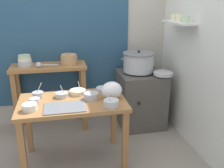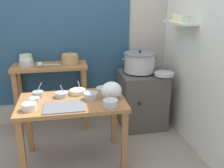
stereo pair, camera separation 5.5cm
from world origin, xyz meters
TOP-DOWN VIEW (x-y plane):
  - ground_plane at (0.00, 0.00)m, footprint 9.00×9.00m
  - wall_back at (0.08, 1.10)m, footprint 4.40×0.12m
  - wall_right at (1.40, 0.20)m, footprint 0.30×3.20m
  - prep_table at (-0.06, 0.00)m, footprint 1.10×0.66m
  - back_shelf_table at (-0.31, 0.83)m, footprint 0.96×0.40m
  - stove_block at (0.91, 0.70)m, footprint 0.60×0.61m
  - steamer_pot at (0.87, 0.72)m, footprint 0.48×0.43m
  - clay_pot at (-0.04, 0.83)m, footprint 0.22×0.22m
  - bowl_stack_enamel at (-0.60, 0.84)m, footprint 0.18×0.18m
  - ladle at (-0.41, 0.74)m, footprint 0.28×0.08m
  - serving_tray at (-0.14, -0.17)m, footprint 0.40×0.28m
  - plastic_bag at (0.35, -0.03)m, footprint 0.22×0.18m
  - wide_pan at (1.13, 0.49)m, footprint 0.25×0.25m
  - prep_bowl_0 at (-0.47, -0.16)m, footprint 0.14×0.14m
  - prep_bowl_1 at (0.30, 0.20)m, footprint 0.17×0.17m
  - prep_bowl_2 at (-0.44, 0.03)m, footprint 0.11×0.11m
  - prep_bowl_3 at (0.13, 0.01)m, footprint 0.15×0.15m
  - prep_bowl_4 at (0.01, 0.19)m, footprint 0.18×0.18m
  - prep_bowl_5 at (-0.41, 0.16)m, footprint 0.12×0.12m
  - prep_bowl_6 at (-0.17, 0.13)m, footprint 0.14×0.14m
  - prep_bowl_7 at (0.30, -0.22)m, footprint 0.15×0.15m

SIDE VIEW (x-z plane):
  - ground_plane at x=0.00m, z-range 0.00..0.00m
  - stove_block at x=0.91m, z-range -0.01..0.77m
  - prep_table at x=-0.06m, z-range 0.25..0.97m
  - back_shelf_table at x=-0.31m, z-range 0.23..1.13m
  - serving_tray at x=-0.14m, z-range 0.72..0.73m
  - prep_bowl_2 at x=-0.44m, z-range 0.72..0.77m
  - prep_bowl_4 at x=0.01m, z-range 0.67..0.83m
  - prep_bowl_1 at x=0.30m, z-range 0.72..0.77m
  - prep_bowl_6 at x=-0.17m, z-range 0.68..0.82m
  - prep_bowl_0 at x=-0.47m, z-range 0.72..0.79m
  - prep_bowl_5 at x=-0.41m, z-range 0.67..0.84m
  - prep_bowl_7 at x=0.30m, z-range 0.68..0.83m
  - prep_bowl_3 at x=0.13m, z-range 0.72..0.79m
  - wide_pan at x=1.13m, z-range 0.78..0.82m
  - plastic_bag at x=0.35m, z-range 0.72..0.91m
  - steamer_pot at x=0.87m, z-range 0.76..1.06m
  - ladle at x=-0.41m, z-range 0.90..0.97m
  - clay_pot at x=-0.04m, z-range 0.89..1.04m
  - bowl_stack_enamel at x=-0.60m, z-range 0.89..1.04m
  - wall_right at x=1.40m, z-range 0.00..2.60m
  - wall_back at x=0.08m, z-range 0.00..2.60m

